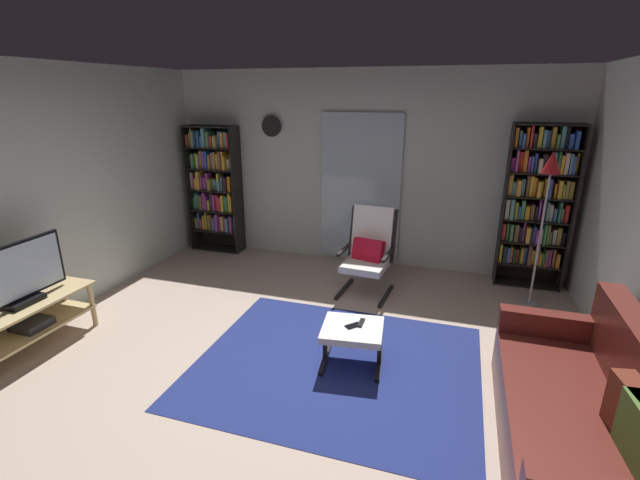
{
  "coord_description": "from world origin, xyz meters",
  "views": [
    {
      "loc": [
        1.27,
        -2.99,
        2.3
      ],
      "look_at": [
        -0.04,
        1.13,
        0.85
      ],
      "focal_mm": 24.9,
      "sensor_mm": 36.0,
      "label": 1
    }
  ],
  "objects": [
    {
      "name": "glass_door_panel",
      "position": [
        -0.01,
        2.83,
        1.05
      ],
      "size": [
        1.1,
        0.01,
        2.0
      ],
      "primitive_type": "cube",
      "color": "silver"
    },
    {
      "name": "ground_plane",
      "position": [
        0.0,
        0.0,
        0.0
      ],
      "size": [
        7.02,
        7.02,
        0.0
      ],
      "primitive_type": "plane",
      "color": "#B9A290"
    },
    {
      "name": "tv_stand",
      "position": [
        -2.36,
        -0.36,
        0.32
      ],
      "size": [
        0.46,
        1.23,
        0.49
      ],
      "color": "tan",
      "rests_on": "ground"
    },
    {
      "name": "lounge_armchair",
      "position": [
        0.33,
        1.89,
        0.53
      ],
      "size": [
        0.61,
        0.69,
        1.02
      ],
      "color": "black",
      "rests_on": "ground"
    },
    {
      "name": "wall_clock",
      "position": [
        -1.28,
        2.82,
        1.85
      ],
      "size": [
        0.29,
        0.03,
        0.29
      ],
      "color": "silver"
    },
    {
      "name": "leather_sofa",
      "position": [
        2.2,
        -0.25,
        0.31
      ],
      "size": [
        0.86,
        1.88,
        0.89
      ],
      "color": "maroon",
      "rests_on": "ground"
    },
    {
      "name": "tv_remote",
      "position": [
        0.57,
        0.4,
        0.38
      ],
      "size": [
        0.04,
        0.14,
        0.02
      ],
      "primitive_type": "cube",
      "rotation": [
        0.0,
        0.0,
        -0.02
      ],
      "color": "black",
      "rests_on": "ottoman"
    },
    {
      "name": "wall_left",
      "position": [
        -2.7,
        0.0,
        1.3
      ],
      "size": [
        0.06,
        6.0,
        2.6
      ],
      "primitive_type": "cube",
      "color": "silver",
      "rests_on": "ground"
    },
    {
      "name": "area_rug",
      "position": [
        0.39,
        0.27,
        0.0
      ],
      "size": [
        2.44,
        2.06,
        0.01
      ],
      "primitive_type": "cube",
      "color": "navy",
      "rests_on": "ground"
    },
    {
      "name": "floor_lamp_by_shelf",
      "position": [
        2.17,
        2.11,
        1.39
      ],
      "size": [
        0.22,
        0.22,
        1.72
      ],
      "color": "#A5A5AD",
      "rests_on": "ground"
    },
    {
      "name": "cell_phone",
      "position": [
        0.52,
        0.34,
        0.38
      ],
      "size": [
        0.14,
        0.15,
        0.01
      ],
      "primitive_type": "cube",
      "rotation": [
        0.0,
        0.0,
        -0.74
      ],
      "color": "black",
      "rests_on": "ottoman"
    },
    {
      "name": "television",
      "position": [
        -2.36,
        -0.37,
        0.76
      ],
      "size": [
        0.2,
        0.92,
        0.57
      ],
      "color": "black",
      "rests_on": "tv_stand"
    },
    {
      "name": "bookshelf_near_tv",
      "position": [
        -2.16,
        2.69,
        1.0
      ],
      "size": [
        0.77,
        0.3,
        1.85
      ],
      "color": "black",
      "rests_on": "ground"
    },
    {
      "name": "ottoman",
      "position": [
        0.51,
        0.33,
        0.31
      ],
      "size": [
        0.57,
        0.54,
        0.37
      ],
      "color": "white",
      "rests_on": "ground"
    },
    {
      "name": "bookshelf_near_sofa",
      "position": [
        2.17,
        2.69,
        1.04
      ],
      "size": [
        0.76,
        0.3,
        1.97
      ],
      "color": "black",
      "rests_on": "ground"
    },
    {
      "name": "wall_back",
      "position": [
        0.0,
        2.9,
        1.3
      ],
      "size": [
        5.6,
        0.06,
        2.6
      ],
      "primitive_type": "cube",
      "color": "silver",
      "rests_on": "ground"
    }
  ]
}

